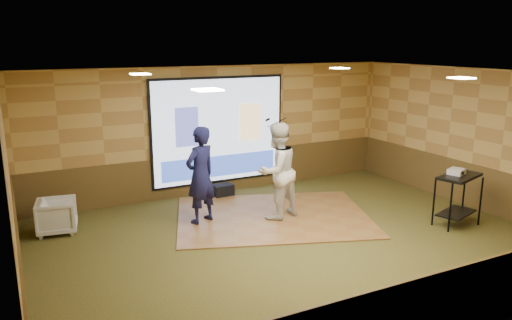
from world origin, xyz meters
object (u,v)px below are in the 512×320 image
av_table (458,190)px  projector (456,171)px  duffel_bag (223,190)px  projector_screen (219,132)px  mic_stand (283,167)px  dance_floor (273,216)px  player_left (201,175)px  banquet_chair (57,216)px  player_right (277,171)px

av_table → projector: (-0.01, 0.08, 0.35)m
duffel_bag → projector_screen: bearing=77.0°
mic_stand → dance_floor: bearing=-107.7°
mic_stand → av_table: bearing=-49.1°
player_left → duffel_bag: (1.07, 1.42, -0.85)m
projector_screen → duffel_bag: size_ratio=7.20×
projector_screen → av_table: bearing=-51.9°
player_left → mic_stand: size_ratio=1.10×
dance_floor → duffel_bag: bearing=101.9°
projector_screen → dance_floor: size_ratio=0.85×
dance_floor → banquet_chair: 4.22m
projector_screen → player_left: bearing=-122.8°
player_right → mic_stand: 2.38m
projector_screen → projector: projector_screen is taller
player_left → player_right: player_right is taller
player_left → dance_floor: bearing=143.4°
duffel_bag → player_left: bearing=-127.1°
player_left → av_table: (4.44, -2.39, -0.26)m
av_table → duffel_bag: bearing=131.5°
projector → player_left: bearing=131.0°
player_right → mic_stand: player_right is taller
projector → banquet_chair: size_ratio=0.44×
projector_screen → banquet_chair: projector_screen is taller
projector → duffel_bag: bearing=110.6°
projector_screen → player_left: 2.19m
player_left → projector: 4.99m
player_left → player_right: bearing=139.8°
projector_screen → player_left: projector_screen is taller
av_table → banquet_chair: size_ratio=1.43×
player_right → duffel_bag: player_right is taller
player_right → duffel_bag: bearing=-94.2°
projector_screen → player_right: size_ratio=1.70×
projector → duffel_bag: (-3.36, 3.72, -0.94)m
player_right → av_table: bearing=130.9°
player_left → mic_stand: 3.15m
player_right → player_left: bearing=-33.3°
projector → banquet_chair: projector is taller
projector_screen → banquet_chair: size_ratio=4.62×
av_table → projector: projector is taller
player_left → banquet_chair: bearing=-39.0°
banquet_chair → duffel_bag: banquet_chair is taller
av_table → banquet_chair: 7.73m
dance_floor → player_right: bearing=-78.5°
player_left → av_table: size_ratio=1.88×
projector_screen → projector: (3.27, -4.10, -0.40)m
dance_floor → player_left: size_ratio=2.02×
player_right → mic_stand: size_ratio=1.11×
player_left → mic_stand: bearing=-174.2°
projector_screen → duffel_bag: projector_screen is taller
av_table → banquet_chair: bearing=156.0°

